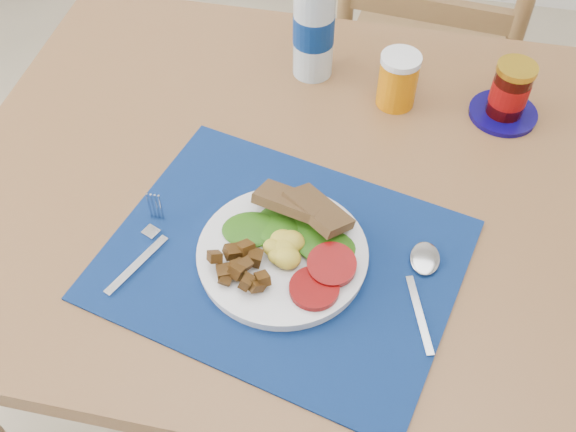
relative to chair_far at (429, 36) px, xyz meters
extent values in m
cube|color=brown|center=(-0.05, -0.67, 0.15)|extent=(1.40, 0.90, 0.04)
cylinder|color=brown|center=(-0.69, -0.28, -0.23)|extent=(0.06, 0.06, 0.71)
cube|color=brown|center=(0.01, 0.07, -0.14)|extent=(0.47, 0.45, 0.04)
cylinder|color=brown|center=(0.21, 0.22, -0.37)|extent=(0.04, 0.04, 0.42)
cylinder|color=brown|center=(-0.16, 0.26, -0.37)|extent=(0.04, 0.04, 0.42)
cylinder|color=brown|center=(0.17, -0.12, -0.37)|extent=(0.04, 0.04, 0.42)
cylinder|color=brown|center=(-0.20, -0.09, -0.37)|extent=(0.04, 0.04, 0.42)
cube|color=black|center=(-0.18, -0.84, 0.17)|extent=(0.58, 0.50, 0.00)
cylinder|color=silver|center=(-0.18, -0.84, 0.18)|extent=(0.25, 0.25, 0.02)
ellipsoid|color=gold|center=(-0.18, -0.84, 0.20)|extent=(0.06, 0.05, 0.03)
cylinder|color=#8A0507|center=(-0.12, -0.87, 0.19)|extent=(0.07, 0.07, 0.01)
ellipsoid|color=#103A07|center=(-0.17, -0.80, 0.19)|extent=(0.13, 0.08, 0.01)
cube|color=brown|center=(-0.16, -0.77, 0.21)|extent=(0.12, 0.09, 0.03)
cube|color=#B2B5BA|center=(-0.39, -0.89, 0.17)|extent=(0.06, 0.12, 0.00)
cube|color=#B2B5BA|center=(-0.39, -0.81, 0.17)|extent=(0.05, 0.07, 0.00)
cube|color=#B2B5BA|center=(0.02, -0.89, 0.17)|extent=(0.05, 0.12, 0.00)
ellipsoid|color=#B2B5BA|center=(0.02, -0.80, 0.17)|extent=(0.04, 0.06, 0.01)
cylinder|color=#ADBFCC|center=(-0.22, -0.40, 0.26)|extent=(0.07, 0.07, 0.19)
cylinder|color=navy|center=(-0.22, -0.40, 0.26)|extent=(0.08, 0.08, 0.06)
cylinder|color=#CB7005|center=(-0.06, -0.45, 0.21)|extent=(0.07, 0.07, 0.10)
cylinder|color=#0B0551|center=(0.13, -0.45, 0.17)|extent=(0.12, 0.12, 0.01)
cylinder|color=black|center=(0.13, -0.45, 0.22)|extent=(0.06, 0.06, 0.09)
cylinder|color=maroon|center=(0.13, -0.45, 0.22)|extent=(0.07, 0.07, 0.04)
cylinder|color=gold|center=(0.13, -0.45, 0.27)|extent=(0.07, 0.07, 0.01)
camera|label=1|loc=(-0.06, -1.40, 0.97)|focal=42.00mm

